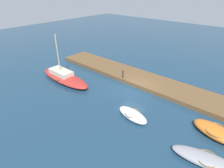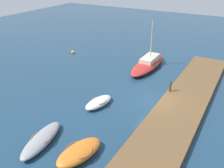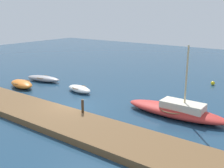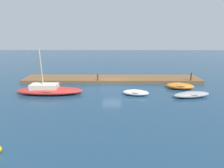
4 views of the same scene
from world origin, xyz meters
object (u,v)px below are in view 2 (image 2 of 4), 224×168
rowboat_grey (41,140)px  sailboat_red (148,64)px  dinghy_white (99,102)px  marker_buoy (73,52)px  mooring_post_mid_west (170,87)px  rowboat_orange (79,152)px

rowboat_grey → sailboat_red: size_ratio=0.57×
dinghy_white → marker_buoy: 13.57m
dinghy_white → sailboat_red: 9.73m
sailboat_red → dinghy_white: bearing=177.8°
mooring_post_mid_west → marker_buoy: bearing=71.8°
dinghy_white → sailboat_red: sailboat_red is taller
marker_buoy → rowboat_grey: bearing=-148.6°
rowboat_grey → mooring_post_mid_west: size_ratio=4.59×
marker_buoy → mooring_post_mid_west: bearing=-108.2°
dinghy_white → rowboat_orange: 6.09m
rowboat_grey → marker_buoy: size_ratio=10.54×
rowboat_grey → sailboat_red: (15.59, -0.97, 0.17)m
dinghy_white → sailboat_red: size_ratio=0.40×
marker_buoy → dinghy_white: bearing=-133.2°
dinghy_white → mooring_post_mid_west: 6.46m
rowboat_grey → sailboat_red: 15.62m
dinghy_white → rowboat_grey: 5.91m
dinghy_white → mooring_post_mid_west: bearing=-36.2°
rowboat_orange → marker_buoy: 19.26m
dinghy_white → rowboat_orange: rowboat_orange is taller
rowboat_grey → rowboat_orange: bearing=-96.7°
sailboat_red → mooring_post_mid_west: 6.66m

